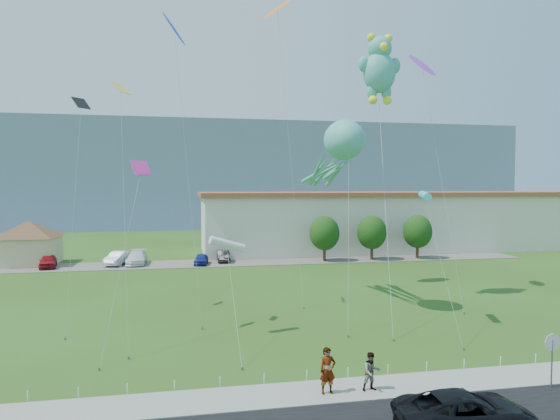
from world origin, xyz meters
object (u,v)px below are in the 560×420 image
at_px(suv, 465,412).
at_px(pavilion, 29,239).
at_px(parked_car_silver, 118,258).
at_px(parked_car_red, 48,261).
at_px(parked_car_white, 137,258).
at_px(octopus_kite, 338,153).
at_px(pedestrian_left, 328,371).
at_px(parked_car_black, 223,256).
at_px(stop_sign, 552,347).
at_px(warehouse, 411,220).
at_px(parked_car_blue, 201,259).
at_px(teddy_bear_kite, 380,67).
at_px(pedestrian_right, 372,372).

bearing_deg(suv, pavilion, 33.69).
bearing_deg(parked_car_silver, parked_car_red, -156.41).
bearing_deg(parked_car_white, suv, -69.51).
relative_size(pavilion, octopus_kite, 0.67).
xyz_separation_m(suv, pedestrian_left, (-4.03, 4.09, 0.32)).
xyz_separation_m(pedestrian_left, parked_car_black, (-1.45, 38.91, -0.36)).
height_order(stop_sign, octopus_kite, octopus_kite).
bearing_deg(warehouse, parked_car_blue, -162.19).
bearing_deg(parked_car_white, pavilion, 170.31).
bearing_deg(octopus_kite, parked_car_black, 105.29).
relative_size(pedestrian_left, parked_car_black, 0.49).
relative_size(stop_sign, pedestrian_left, 1.25).
height_order(pedestrian_left, parked_car_silver, pedestrian_left).
bearing_deg(parked_car_blue, teddy_bear_kite, -49.07).
height_order(pavilion, parked_car_red, pavilion).
distance_m(suv, pedestrian_right, 4.51).
relative_size(parked_car_blue, octopus_kite, 0.26).
bearing_deg(octopus_kite, parked_car_blue, 112.46).
distance_m(warehouse, parked_car_white, 38.91).
xyz_separation_m(stop_sign, parked_car_red, (-30.76, 39.28, -1.09)).
relative_size(parked_car_black, teddy_bear_kite, 0.20).
distance_m(suv, parked_car_blue, 42.07).
bearing_deg(suv, teddy_bear_kite, -11.24).
height_order(warehouse, parked_car_silver, warehouse).
bearing_deg(warehouse, octopus_kite, -123.65).
bearing_deg(pedestrian_left, pavilion, 114.53).
height_order(parked_car_white, parked_car_blue, parked_car_white).
bearing_deg(pedestrian_left, octopus_kite, 65.75).
height_order(suv, parked_car_silver, parked_car_silver).
bearing_deg(parked_car_white, pedestrian_right, -70.33).
distance_m(stop_sign, octopus_kite, 19.33).
distance_m(parked_car_silver, parked_car_white, 2.05).
bearing_deg(teddy_bear_kite, parked_car_white, 132.81).
distance_m(pavilion, parked_car_black, 22.26).
bearing_deg(teddy_bear_kite, warehouse, 60.02).
bearing_deg(warehouse, parked_car_black, -163.83).
bearing_deg(pedestrian_right, pedestrian_left, 176.42).
bearing_deg(pedestrian_right, octopus_kite, 76.90).
xyz_separation_m(pedestrian_left, pedestrian_right, (1.97, -0.08, -0.16)).
relative_size(stop_sign, suv, 0.48).
relative_size(parked_car_red, octopus_kite, 0.31).
height_order(parked_car_blue, octopus_kite, octopus_kite).
relative_size(warehouse, teddy_bear_kite, 2.92).
height_order(pavilion, stop_sign, pavilion).
xyz_separation_m(warehouse, parked_car_blue, (-30.61, -9.84, -3.45)).
relative_size(pedestrian_left, octopus_kite, 0.15).
bearing_deg(parked_car_blue, octopus_kite, -59.37).
distance_m(pedestrian_left, parked_car_blue, 37.41).
xyz_separation_m(warehouse, teddy_bear_kite, (-17.46, -30.27, 14.15)).
distance_m(parked_car_silver, parked_car_black, 11.97).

